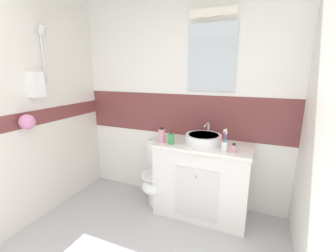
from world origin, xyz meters
TOP-DOWN VIEW (x-y plane):
  - wall_back_tiled at (0.01, 2.45)m, footprint 3.20×0.20m
  - wall_left_shower_alcove at (-1.35, 1.20)m, footprint 0.27×3.48m
  - vanity_cabinet at (0.36, 2.15)m, footprint 1.03×0.52m
  - sink_basin at (0.35, 2.17)m, footprint 0.40×0.44m
  - toilet at (-0.18, 2.16)m, footprint 0.37×0.50m
  - toothbrush_cup at (0.61, 2.00)m, footprint 0.06×0.06m
  - soap_dispenser at (0.04, 2.00)m, footprint 0.06×0.06m
  - perfume_flask_small at (0.69, 2.00)m, footprint 0.04×0.03m
  - mouthwash_bottle at (-0.08, 2.03)m, footprint 0.07×0.07m

SIDE VIEW (x-z plane):
  - toilet at x=-0.18m, z-range -0.03..0.77m
  - vanity_cabinet at x=0.36m, z-range 0.00..0.85m
  - perfume_flask_small at x=0.69m, z-range 0.85..0.94m
  - sink_basin at x=0.35m, z-range 0.81..1.00m
  - soap_dispenser at x=0.04m, z-range 0.83..0.99m
  - toothbrush_cup at x=0.61m, z-range 0.80..1.03m
  - mouthwash_bottle at x=-0.08m, z-range 0.85..1.01m
  - wall_left_shower_alcove at x=-1.35m, z-range 0.00..2.50m
  - wall_back_tiled at x=0.01m, z-range 0.01..2.51m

